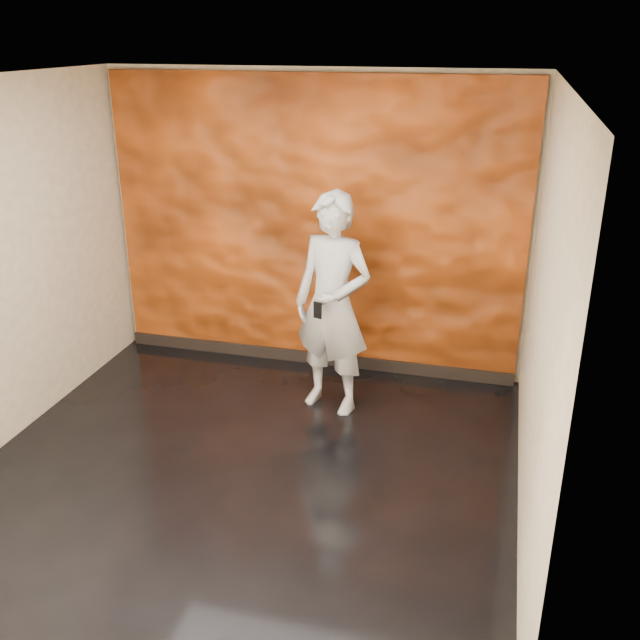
{
  "coord_description": "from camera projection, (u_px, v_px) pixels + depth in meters",
  "views": [
    {
      "loc": [
        1.71,
        -4.29,
        3.09
      ],
      "look_at": [
        0.42,
        0.6,
        1.03
      ],
      "focal_mm": 40.0,
      "sensor_mm": 36.0,
      "label": 1
    }
  ],
  "objects": [
    {
      "name": "man",
      "position": [
        333.0,
        305.0,
        5.97
      ],
      "size": [
        0.79,
        0.63,
        1.91
      ],
      "primitive_type": "imported",
      "rotation": [
        0.0,
        0.0,
        -0.28
      ],
      "color": "#9298A0",
      "rests_on": "ground"
    },
    {
      "name": "phone",
      "position": [
        318.0,
        310.0,
        5.71
      ],
      "size": [
        0.07,
        0.04,
        0.14
      ],
      "primitive_type": "cube",
      "rotation": [
        0.0,
        0.0,
        -0.34
      ],
      "color": "black",
      "rests_on": "man"
    },
    {
      "name": "room",
      "position": [
        239.0,
        296.0,
        4.89
      ],
      "size": [
        4.02,
        4.02,
        2.81
      ],
      "color": "black",
      "rests_on": "ground"
    },
    {
      "name": "feature_wall",
      "position": [
        313.0,
        228.0,
        6.65
      ],
      "size": [
        3.9,
        0.06,
        2.75
      ],
      "primitive_type": "cube",
      "color": "#D45213",
      "rests_on": "ground"
    },
    {
      "name": "baseboard",
      "position": [
        313.0,
        357.0,
        7.11
      ],
      "size": [
        3.9,
        0.04,
        0.12
      ],
      "primitive_type": "cube",
      "color": "black",
      "rests_on": "ground"
    }
  ]
}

